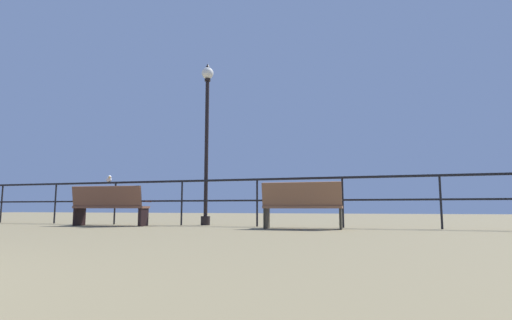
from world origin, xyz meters
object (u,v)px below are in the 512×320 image
at_px(bench_near_right, 302,203).
at_px(seagull_on_rail, 109,179).
at_px(lamppost_center, 207,126).
at_px(bench_near_left, 109,204).

bearing_deg(bench_near_right, seagull_on_rail, 171.31).
height_order(bench_near_right, seagull_on_rail, seagull_on_rail).
bearing_deg(seagull_on_rail, bench_near_right, -8.69).
distance_m(bench_near_right, lamppost_center, 3.45).
height_order(bench_near_left, bench_near_right, bench_near_right).
height_order(bench_near_right, lamppost_center, lamppost_center).
xyz_separation_m(bench_near_left, lamppost_center, (2.00, 1.08, 1.97)).
bearing_deg(bench_near_left, bench_near_right, 0.05).
relative_size(bench_near_left, seagull_on_rail, 6.23).
xyz_separation_m(bench_near_left, seagull_on_rail, (-0.67, 0.81, 0.67)).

